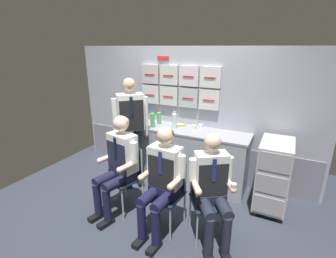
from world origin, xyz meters
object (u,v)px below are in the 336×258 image
object	(u,v)px
crew_member_standing	(131,124)
espresso_cup_small	(194,127)
folding_chair_left	(128,170)
crew_member_left	(118,161)
service_trolley	(273,174)
crew_member_right	(162,177)
crew_member_near_trolley	(213,186)
snack_banana	(180,125)
folding_chair_right	(169,185)
water_bottle_tall	(174,120)
folding_chair_near_trolley	(208,191)

from	to	relation	value
crew_member_standing	espresso_cup_small	world-z (taller)	crew_member_standing
folding_chair_left	crew_member_left	distance (m)	0.26
service_trolley	crew_member_right	distance (m)	1.56
service_trolley	crew_member_right	bearing A→B (deg)	-136.89
crew_member_near_trolley	crew_member_standing	bearing A→B (deg)	156.56
espresso_cup_small	snack_banana	size ratio (longest dim) A/B	0.44
folding_chair_right	crew_member_standing	size ratio (longest dim) A/B	0.50
crew_member_left	snack_banana	size ratio (longest dim) A/B	7.69
snack_banana	crew_member_standing	bearing A→B (deg)	-134.16
folding_chair_right	crew_member_near_trolley	xyz separation A→B (m)	(0.55, -0.05, 0.17)
service_trolley	espresso_cup_small	world-z (taller)	service_trolley
water_bottle_tall	espresso_cup_small	world-z (taller)	water_bottle_tall
folding_chair_right	snack_banana	bearing A→B (deg)	107.17
water_bottle_tall	espresso_cup_small	size ratio (longest dim) A/B	3.74
crew_member_right	snack_banana	size ratio (longest dim) A/B	7.56
service_trolley	crew_member_standing	bearing A→B (deg)	-171.48
water_bottle_tall	snack_banana	xyz separation A→B (m)	(0.04, 0.16, -0.11)
folding_chair_left	crew_member_left	bearing A→B (deg)	-103.51
folding_chair_near_trolley	crew_member_right	bearing A→B (deg)	-152.95
crew_member_right	water_bottle_tall	bearing A→B (deg)	108.37
crew_member_standing	espresso_cup_small	size ratio (longest dim) A/B	22.80
crew_member_left	espresso_cup_small	size ratio (longest dim) A/B	17.60
folding_chair_right	crew_member_standing	distance (m)	1.21
crew_member_right	crew_member_standing	world-z (taller)	crew_member_standing
folding_chair_right	water_bottle_tall	distance (m)	1.20
folding_chair_right	folding_chair_near_trolley	xyz separation A→B (m)	(0.46, 0.08, 0.00)
folding_chair_near_trolley	crew_member_standing	world-z (taller)	crew_member_standing
crew_member_standing	espresso_cup_small	bearing A→B (deg)	33.97
crew_member_left	folding_chair_right	size ratio (longest dim) A/B	1.53
folding_chair_near_trolley	service_trolley	bearing A→B (deg)	51.26
service_trolley	folding_chair_left	bearing A→B (deg)	-155.79
service_trolley	crew_member_right	world-z (taller)	crew_member_right
crew_member_right	water_bottle_tall	world-z (taller)	crew_member_right
crew_member_right	crew_member_standing	size ratio (longest dim) A/B	0.76
crew_member_left	espresso_cup_small	world-z (taller)	crew_member_left
folding_chair_right	crew_member_right	xyz separation A→B (m)	(-0.01, -0.16, 0.19)
folding_chair_left	water_bottle_tall	distance (m)	1.08
crew_member_standing	folding_chair_left	bearing A→B (deg)	-61.62
water_bottle_tall	snack_banana	distance (m)	0.20
crew_member_left	crew_member_near_trolley	world-z (taller)	crew_member_left
service_trolley	water_bottle_tall	bearing A→B (deg)	175.56
folding_chair_left	crew_member_standing	xyz separation A→B (m)	(-0.27, 0.49, 0.49)
crew_member_left	folding_chair_near_trolley	xyz separation A→B (m)	(1.16, 0.14, -0.20)
folding_chair_left	crew_member_near_trolley	bearing A→B (deg)	-6.99
folding_chair_left	snack_banana	size ratio (longest dim) A/B	5.01
service_trolley	folding_chair_right	size ratio (longest dim) A/B	1.13
crew_member_right	folding_chair_right	bearing A→B (deg)	85.93
water_bottle_tall	service_trolley	bearing A→B (deg)	-4.44
crew_member_right	crew_member_left	bearing A→B (deg)	171.39
crew_member_near_trolley	espresso_cup_small	world-z (taller)	crew_member_near_trolley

